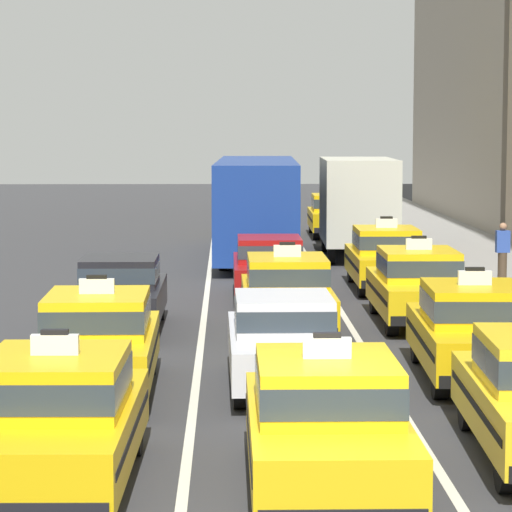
{
  "coord_description": "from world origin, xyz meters",
  "views": [
    {
      "loc": [
        -1.07,
        -13.05,
        4.34
      ],
      "look_at": [
        -0.39,
        15.99,
        1.3
      ],
      "focal_mm": 87.69,
      "sensor_mm": 36.0,
      "label": 1
    }
  ],
  "objects_px": {
    "sedan_center_second": "(283,339)",
    "taxi_right_sixth": "(333,214)",
    "sedan_left_third": "(121,291)",
    "taxi_left_second": "(98,341)",
    "taxi_center_third": "(287,294)",
    "taxi_left_nearest": "(58,418)",
    "box_truck_right_fifth": "(356,203)",
    "sedan_center_fourth": "(269,266)",
    "taxi_right_third": "(418,285)",
    "taxi_center_nearest": "(326,422)",
    "taxi_right_fourth": "(386,257)",
    "taxi_center_sixth": "(249,212)",
    "taxi_right_second": "(473,330)",
    "bus_center_fifth": "(257,203)",
    "pedestrian_mid_block": "(503,253)"
  },
  "relations": [
    {
      "from": "sedan_center_second",
      "to": "taxi_right_sixth",
      "type": "xyz_separation_m",
      "value": [
        3.23,
        28.54,
        0.03
      ]
    },
    {
      "from": "sedan_left_third",
      "to": "taxi_left_second",
      "type": "bearing_deg",
      "value": -88.45
    },
    {
      "from": "sedan_center_second",
      "to": "taxi_center_third",
      "type": "relative_size",
      "value": 0.95
    },
    {
      "from": "taxi_left_nearest",
      "to": "box_truck_right_fifth",
      "type": "height_order",
      "value": "box_truck_right_fifth"
    },
    {
      "from": "sedan_center_fourth",
      "to": "taxi_left_nearest",
      "type": "bearing_deg",
      "value": -100.64
    },
    {
      "from": "sedan_center_second",
      "to": "taxi_right_third",
      "type": "relative_size",
      "value": 0.94
    },
    {
      "from": "taxi_left_second",
      "to": "taxi_right_third",
      "type": "distance_m",
      "value": 9.38
    },
    {
      "from": "taxi_right_third",
      "to": "box_truck_right_fifth",
      "type": "bearing_deg",
      "value": 89.48
    },
    {
      "from": "taxi_center_nearest",
      "to": "sedan_center_second",
      "type": "distance_m",
      "value": 5.94
    },
    {
      "from": "taxi_right_third",
      "to": "sedan_left_third",
      "type": "bearing_deg",
      "value": -173.72
    },
    {
      "from": "taxi_center_third",
      "to": "taxi_right_fourth",
      "type": "bearing_deg",
      "value": 67.7
    },
    {
      "from": "sedan_center_fourth",
      "to": "taxi_right_fourth",
      "type": "distance_m",
      "value": 3.64
    },
    {
      "from": "taxi_center_nearest",
      "to": "taxi_center_sixth",
      "type": "bearing_deg",
      "value": 90.41
    },
    {
      "from": "taxi_right_second",
      "to": "taxi_center_third",
      "type": "bearing_deg",
      "value": 122.6
    },
    {
      "from": "taxi_right_fourth",
      "to": "taxi_right_second",
      "type": "bearing_deg",
      "value": -90.05
    },
    {
      "from": "bus_center_fifth",
      "to": "taxi_center_sixth",
      "type": "xyz_separation_m",
      "value": [
        -0.07,
        9.56,
        -0.94
      ]
    },
    {
      "from": "sedan_center_second",
      "to": "taxi_right_third",
      "type": "height_order",
      "value": "taxi_right_third"
    },
    {
      "from": "taxi_center_third",
      "to": "taxi_right_sixth",
      "type": "distance_m",
      "value": 23.42
    },
    {
      "from": "taxi_right_fourth",
      "to": "taxi_center_third",
      "type": "bearing_deg",
      "value": -112.3
    },
    {
      "from": "sedan_center_second",
      "to": "taxi_center_third",
      "type": "bearing_deg",
      "value": 86.61
    },
    {
      "from": "taxi_left_nearest",
      "to": "taxi_center_sixth",
      "type": "height_order",
      "value": "same"
    },
    {
      "from": "taxi_left_nearest",
      "to": "taxi_right_second",
      "type": "distance_m",
      "value": 8.86
    },
    {
      "from": "taxi_left_second",
      "to": "taxi_center_third",
      "type": "relative_size",
      "value": 1.0
    },
    {
      "from": "sedan_center_fourth",
      "to": "pedestrian_mid_block",
      "type": "distance_m",
      "value": 6.53
    },
    {
      "from": "taxi_center_nearest",
      "to": "bus_center_fifth",
      "type": "relative_size",
      "value": 0.4
    },
    {
      "from": "sedan_center_fourth",
      "to": "box_truck_right_fifth",
      "type": "xyz_separation_m",
      "value": [
        3.24,
        10.32,
        0.93
      ]
    },
    {
      "from": "sedan_center_fourth",
      "to": "taxi_center_third",
      "type": "bearing_deg",
      "value": -88.04
    },
    {
      "from": "taxi_center_nearest",
      "to": "taxi_right_second",
      "type": "distance_m",
      "value": 7.28
    },
    {
      "from": "taxi_left_second",
      "to": "bus_center_fifth",
      "type": "height_order",
      "value": "bus_center_fifth"
    },
    {
      "from": "taxi_right_sixth",
      "to": "bus_center_fifth",
      "type": "bearing_deg",
      "value": -111.26
    },
    {
      "from": "sedan_center_second",
      "to": "taxi_right_second",
      "type": "height_order",
      "value": "taxi_right_second"
    },
    {
      "from": "sedan_center_fourth",
      "to": "taxi_center_sixth",
      "type": "bearing_deg",
      "value": 90.45
    },
    {
      "from": "bus_center_fifth",
      "to": "taxi_right_fourth",
      "type": "height_order",
      "value": "bus_center_fifth"
    },
    {
      "from": "taxi_left_nearest",
      "to": "taxi_center_third",
      "type": "bearing_deg",
      "value": 73.43
    },
    {
      "from": "taxi_left_second",
      "to": "pedestrian_mid_block",
      "type": "bearing_deg",
      "value": 53.72
    },
    {
      "from": "taxi_right_fourth",
      "to": "sedan_left_third",
      "type": "bearing_deg",
      "value": -134.74
    },
    {
      "from": "sedan_center_second",
      "to": "taxi_right_second",
      "type": "xyz_separation_m",
      "value": [
        3.27,
        0.68,
        0.03
      ]
    },
    {
      "from": "taxi_left_nearest",
      "to": "taxi_right_fourth",
      "type": "bearing_deg",
      "value": 71.1
    },
    {
      "from": "sedan_center_fourth",
      "to": "taxi_right_third",
      "type": "bearing_deg",
      "value": -52.0
    },
    {
      "from": "sedan_center_fourth",
      "to": "taxi_right_sixth",
      "type": "distance_m",
      "value": 18.1
    },
    {
      "from": "taxi_left_second",
      "to": "taxi_right_sixth",
      "type": "relative_size",
      "value": 1.0
    },
    {
      "from": "taxi_center_third",
      "to": "taxi_right_second",
      "type": "relative_size",
      "value": 0.99
    },
    {
      "from": "sedan_left_third",
      "to": "taxi_right_sixth",
      "type": "bearing_deg",
      "value": 74.1
    },
    {
      "from": "taxi_right_fourth",
      "to": "taxi_center_sixth",
      "type": "bearing_deg",
      "value": 100.75
    },
    {
      "from": "sedan_center_fourth",
      "to": "taxi_right_third",
      "type": "height_order",
      "value": "taxi_right_third"
    },
    {
      "from": "taxi_center_nearest",
      "to": "taxi_center_third",
      "type": "xyz_separation_m",
      "value": [
        0.08,
        11.23,
        0.0
      ]
    },
    {
      "from": "sedan_center_fourth",
      "to": "taxi_right_fourth",
      "type": "bearing_deg",
      "value": 30.06
    },
    {
      "from": "box_truck_right_fifth",
      "to": "taxi_right_sixth",
      "type": "xyz_separation_m",
      "value": [
        -0.14,
        7.52,
        -0.9
      ]
    },
    {
      "from": "taxi_center_nearest",
      "to": "taxi_right_third",
      "type": "distance_m",
      "value": 13.0
    },
    {
      "from": "taxi_left_second",
      "to": "box_truck_right_fifth",
      "type": "xyz_separation_m",
      "value": [
        6.38,
        21.3,
        0.9
      ]
    }
  ]
}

